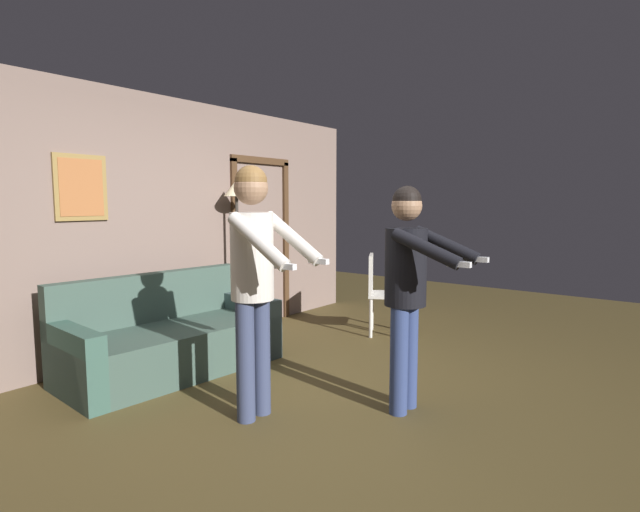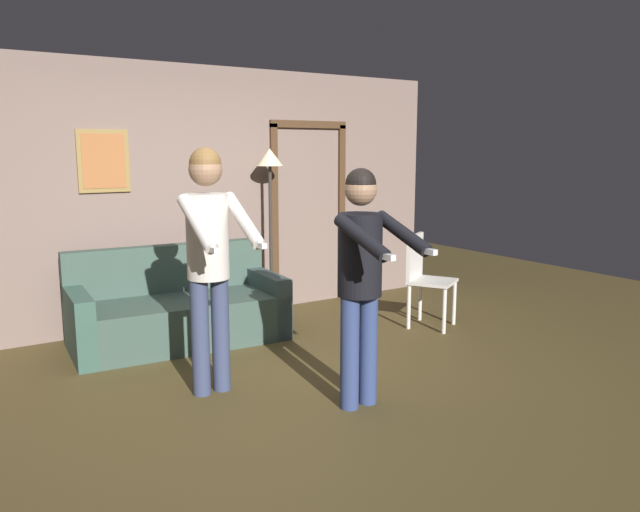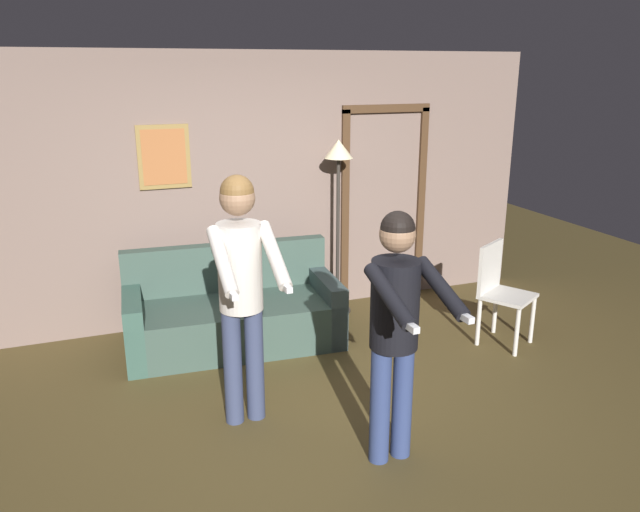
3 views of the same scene
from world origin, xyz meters
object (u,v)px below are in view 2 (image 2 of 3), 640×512
person_standing_right (362,267)px  person_standing_left (209,247)px  torchiere_lamp (270,183)px  couch (178,313)px  dining_chair_distant (424,274)px

person_standing_right → person_standing_left: bearing=134.0°
person_standing_left → torchiere_lamp: bearing=50.2°
couch → torchiere_lamp: bearing=17.9°
couch → torchiere_lamp: (1.19, 0.38, 1.14)m
dining_chair_distant → couch: bearing=160.1°
torchiere_lamp → dining_chair_distant: bearing=-48.1°
couch → dining_chair_distant: 2.43m
couch → person_standing_right: bearing=-75.7°
torchiere_lamp → person_standing_right: (-0.65, -2.48, -0.42)m
person_standing_left → dining_chair_distant: person_standing_left is taller
couch → dining_chair_distant: size_ratio=2.10×
person_standing_left → dining_chair_distant: (2.50, 0.49, -0.56)m
couch → person_standing_left: bearing=-99.8°
couch → person_standing_left: person_standing_left is taller
person_standing_left → couch: bearing=80.2°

